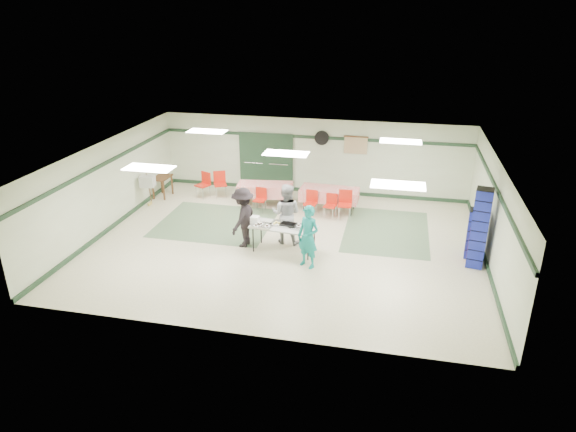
% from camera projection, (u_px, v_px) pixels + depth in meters
% --- Properties ---
extents(floor, '(11.00, 11.00, 0.00)m').
position_uv_depth(floor, '(286.00, 243.00, 14.82)').
color(floor, beige).
rests_on(floor, ground).
extents(ceiling, '(11.00, 11.00, 0.00)m').
position_uv_depth(ceiling, '(286.00, 153.00, 13.78)').
color(ceiling, silver).
rests_on(ceiling, wall_back).
extents(wall_back, '(11.00, 0.00, 11.00)m').
position_uv_depth(wall_back, '(313.00, 156.00, 18.36)').
color(wall_back, beige).
rests_on(wall_back, floor).
extents(wall_front, '(11.00, 0.00, 11.00)m').
position_uv_depth(wall_front, '(237.00, 278.00, 10.24)').
color(wall_front, beige).
rests_on(wall_front, floor).
extents(wall_left, '(0.00, 9.00, 9.00)m').
position_uv_depth(wall_left, '(107.00, 186.00, 15.38)').
color(wall_left, beige).
rests_on(wall_left, floor).
extents(wall_right, '(0.00, 9.00, 9.00)m').
position_uv_depth(wall_right, '(494.00, 216.00, 13.22)').
color(wall_right, beige).
rests_on(wall_right, floor).
extents(trim_back, '(11.00, 0.06, 0.10)m').
position_uv_depth(trim_back, '(313.00, 137.00, 18.07)').
color(trim_back, '#1F3925').
rests_on(trim_back, wall_back).
extents(baseboard_back, '(11.00, 0.06, 0.12)m').
position_uv_depth(baseboard_back, '(312.00, 190.00, 18.83)').
color(baseboard_back, '#1F3925').
rests_on(baseboard_back, floor).
extents(trim_left, '(0.06, 9.00, 0.10)m').
position_uv_depth(trim_left, '(105.00, 163.00, 15.11)').
color(trim_left, '#1F3925').
rests_on(trim_left, wall_back).
extents(baseboard_left, '(0.06, 9.00, 0.12)m').
position_uv_depth(baseboard_left, '(114.00, 225.00, 15.87)').
color(baseboard_left, '#1F3925').
rests_on(baseboard_left, floor).
extents(trim_right, '(0.06, 9.00, 0.10)m').
position_uv_depth(trim_right, '(497.00, 190.00, 12.95)').
color(trim_right, '#1F3925').
rests_on(trim_right, wall_back).
extents(baseboard_right, '(0.06, 9.00, 0.12)m').
position_uv_depth(baseboard_right, '(485.00, 260.00, 13.72)').
color(baseboard_right, '#1F3925').
rests_on(baseboard_right, floor).
extents(green_patch_a, '(3.50, 3.00, 0.01)m').
position_uv_depth(green_patch_a, '(216.00, 223.00, 16.21)').
color(green_patch_a, '#5E7857').
rests_on(green_patch_a, floor).
extents(green_patch_b, '(2.50, 3.50, 0.01)m').
position_uv_depth(green_patch_b, '(386.00, 231.00, 15.62)').
color(green_patch_b, '#5E7857').
rests_on(green_patch_b, floor).
extents(double_door_left, '(0.90, 0.06, 2.10)m').
position_uv_depth(double_door_left, '(254.00, 161.00, 18.86)').
color(double_door_left, gray).
rests_on(double_door_left, floor).
extents(double_door_right, '(0.90, 0.06, 2.10)m').
position_uv_depth(double_door_right, '(279.00, 163.00, 18.67)').
color(double_door_right, gray).
rests_on(double_door_right, floor).
extents(door_frame, '(2.00, 0.03, 2.15)m').
position_uv_depth(door_frame, '(266.00, 162.00, 18.74)').
color(door_frame, '#1F3925').
rests_on(door_frame, floor).
extents(wall_fan, '(0.50, 0.10, 0.50)m').
position_uv_depth(wall_fan, '(322.00, 138.00, 17.98)').
color(wall_fan, black).
rests_on(wall_fan, wall_back).
extents(scroll_banner, '(0.80, 0.02, 0.60)m').
position_uv_depth(scroll_banner, '(356.00, 145.00, 17.82)').
color(scroll_banner, tan).
rests_on(scroll_banner, wall_back).
extents(serving_table, '(1.91, 0.95, 0.76)m').
position_uv_depth(serving_table, '(284.00, 228.00, 14.08)').
color(serving_table, '#BBBBB6').
rests_on(serving_table, floor).
extents(sheet_tray_right, '(0.61, 0.49, 0.02)m').
position_uv_depth(sheet_tray_right, '(303.00, 228.00, 13.95)').
color(sheet_tray_right, silver).
rests_on(sheet_tray_right, serving_table).
extents(sheet_tray_mid, '(0.61, 0.49, 0.02)m').
position_uv_depth(sheet_tray_mid, '(280.00, 224.00, 14.18)').
color(sheet_tray_mid, silver).
rests_on(sheet_tray_mid, serving_table).
extents(sheet_tray_left, '(0.61, 0.49, 0.02)m').
position_uv_depth(sheet_tray_left, '(262.00, 226.00, 14.08)').
color(sheet_tray_left, silver).
rests_on(sheet_tray_left, serving_table).
extents(baking_pan, '(0.46, 0.32, 0.08)m').
position_uv_depth(baking_pan, '(288.00, 225.00, 14.06)').
color(baking_pan, black).
rests_on(baking_pan, serving_table).
extents(foam_box_stack, '(0.24, 0.23, 0.20)m').
position_uv_depth(foam_box_stack, '(255.00, 220.00, 14.22)').
color(foam_box_stack, white).
rests_on(foam_box_stack, serving_table).
extents(volunteer_teal, '(0.73, 0.63, 1.69)m').
position_uv_depth(volunteer_teal, '(308.00, 237.00, 13.22)').
color(volunteer_teal, '#138381').
rests_on(volunteer_teal, floor).
extents(volunteer_grey, '(0.90, 0.72, 1.77)m').
position_uv_depth(volunteer_grey, '(286.00, 214.00, 14.57)').
color(volunteer_grey, gray).
rests_on(volunteer_grey, floor).
extents(volunteer_dark, '(0.81, 1.20, 1.73)m').
position_uv_depth(volunteer_dark, '(243.00, 217.00, 14.38)').
color(volunteer_dark, black).
rests_on(volunteer_dark, floor).
extents(dining_table_a, '(1.93, 0.91, 0.77)m').
position_uv_depth(dining_table_a, '(329.00, 194.00, 17.00)').
color(dining_table_a, red).
rests_on(dining_table_a, floor).
extents(dining_table_b, '(1.94, 1.06, 0.77)m').
position_uv_depth(dining_table_b, '(265.00, 189.00, 17.43)').
color(dining_table_b, red).
rests_on(dining_table_b, floor).
extents(chair_a, '(0.42, 0.42, 0.78)m').
position_uv_depth(chair_a, '(331.00, 203.00, 16.49)').
color(chair_a, red).
rests_on(chair_a, floor).
extents(chair_b, '(0.43, 0.43, 0.84)m').
position_uv_depth(chair_b, '(311.00, 200.00, 16.60)').
color(chair_b, red).
rests_on(chair_b, floor).
extents(chair_c, '(0.45, 0.45, 0.93)m').
position_uv_depth(chair_c, '(345.00, 201.00, 16.37)').
color(chair_c, red).
rests_on(chair_c, floor).
extents(chair_d, '(0.40, 0.40, 0.81)m').
position_uv_depth(chair_d, '(260.00, 197.00, 16.94)').
color(chair_d, red).
rests_on(chair_d, floor).
extents(chair_loose_a, '(0.57, 0.57, 0.92)m').
position_uv_depth(chair_loose_a, '(220.00, 181.00, 18.22)').
color(chair_loose_a, red).
rests_on(chair_loose_a, floor).
extents(chair_loose_b, '(0.57, 0.57, 0.92)m').
position_uv_depth(chair_loose_b, '(204.00, 182.00, 18.14)').
color(chair_loose_b, red).
rests_on(chair_loose_b, floor).
extents(crate_stack_blue_a, '(0.49, 0.49, 2.16)m').
position_uv_depth(crate_stack_blue_a, '(480.00, 229.00, 13.13)').
color(crate_stack_blue_a, '#192798').
rests_on(crate_stack_blue_a, floor).
extents(crate_stack_red, '(0.41, 0.41, 0.97)m').
position_uv_depth(crate_stack_red, '(476.00, 247.00, 13.49)').
color(crate_stack_red, maroon).
rests_on(crate_stack_red, floor).
extents(crate_stack_blue_b, '(0.48, 0.48, 1.38)m').
position_uv_depth(crate_stack_blue_b, '(475.00, 234.00, 13.76)').
color(crate_stack_blue_b, '#192798').
rests_on(crate_stack_blue_b, floor).
extents(printer_table, '(0.54, 0.81, 0.74)m').
position_uv_depth(printer_table, '(162.00, 180.00, 18.19)').
color(printer_table, brown).
rests_on(printer_table, floor).
extents(office_printer, '(0.52, 0.48, 0.36)m').
position_uv_depth(office_printer, '(147.00, 181.00, 17.12)').
color(office_printer, '#B4B3AF').
rests_on(office_printer, printer_table).
extents(broom, '(0.07, 0.21, 1.24)m').
position_uv_depth(broom, '(149.00, 187.00, 17.42)').
color(broom, brown).
rests_on(broom, floor).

